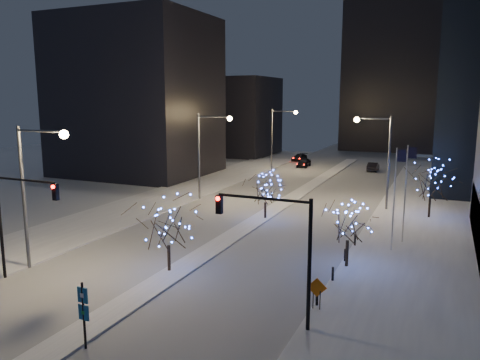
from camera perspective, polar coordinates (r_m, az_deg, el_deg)
The scene contains 25 objects.
ground at distance 28.92m, azimuth -13.51°, elevation -14.48°, with size 160.00×160.00×0.00m, color silver.
road at distance 59.28m, azimuth 7.34°, elevation -1.61°, with size 20.00×130.00×0.02m, color #AAAEB9.
median at distance 54.59m, azimuth 5.84°, elevation -2.51°, with size 2.00×80.00×0.15m, color white.
east_sidewalk at distance 42.44m, azimuth 21.21°, elevation -6.81°, with size 10.00×90.00×0.15m, color white.
west_sidewalk at distance 52.13m, azimuth -12.53°, elevation -3.30°, with size 8.00×90.00×0.15m, color white.
filler_west_near at distance 75.19m, azimuth -12.51°, elevation 9.88°, with size 22.00×18.00×24.00m, color black.
filler_west_far at distance 100.20m, azimuth -1.22°, elevation 7.79°, with size 18.00×16.00×16.00m, color black.
horizon_block at distance 113.59m, azimuth 19.09°, elevation 14.08°, with size 24.00×14.00×42.00m, color black.
street_lamp_w_near at distance 34.39m, azimuth -23.87°, elevation 0.19°, with size 4.40×0.56×10.00m.
street_lamp_w_mid at distance 54.27m, azimuth -4.07°, elevation 4.31°, with size 4.40×0.56×10.00m.
street_lamp_w_far at distance 77.19m, azimuth 4.66°, elevation 5.99°, with size 4.40×0.56×10.00m.
street_lamp_east at distance 51.42m, azimuth 16.74°, elevation 3.55°, with size 3.90×0.56×10.00m.
traffic_signal_west at distance 33.05m, azimuth -25.62°, elevation -3.39°, with size 5.26×0.43×7.00m.
traffic_signal_east at distance 24.03m, azimuth 4.91°, elevation -7.20°, with size 5.26×0.43×7.00m.
flagpoles at distance 38.76m, azimuth 19.04°, elevation -1.03°, with size 1.35×2.60×8.00m.
bollards at distance 33.31m, azimuth 12.00°, elevation -9.97°, with size 0.16×12.16×0.90m.
car_near at distance 81.89m, azimuth 7.78°, elevation 2.13°, with size 1.81×4.50×1.53m, color black.
car_mid at distance 79.50m, azimuth 15.92°, elevation 1.56°, with size 1.52×4.37×1.44m, color black.
car_far at distance 89.91m, azimuth 7.25°, elevation 2.75°, with size 1.79×4.40×1.28m, color black.
holiday_tree_median_near at distance 32.07m, azimuth -8.78°, elevation -5.15°, with size 4.99×4.99×5.31m.
holiday_tree_median_far at distance 45.77m, azimuth 3.13°, elevation -1.13°, with size 4.40×4.40×4.46m.
holiday_tree_plaza_near at distance 33.43m, azimuth 13.05°, elevation -5.04°, with size 3.85×3.85×4.77m.
holiday_tree_plaza_far at distance 49.53m, azimuth 22.29°, elevation -0.16°, with size 5.40×5.40×5.68m.
wayfinding_sign at distance 23.98m, azimuth -18.55°, elevation -14.64°, with size 0.60×0.12×3.36m.
construction_sign at distance 27.13m, azimuth 9.35°, elevation -13.13°, with size 1.10×0.23×1.84m.
Camera 1 is at (16.29, -20.75, 11.85)m, focal length 35.00 mm.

